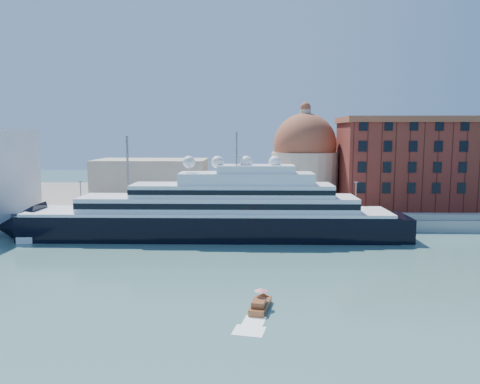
{
  "coord_description": "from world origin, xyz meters",
  "views": [
    {
      "loc": [
        6.98,
        -69.75,
        21.03
      ],
      "look_at": [
        5.19,
        18.0,
        10.03
      ],
      "focal_mm": 35.0,
      "sensor_mm": 36.0,
      "label": 1
    }
  ],
  "objects": [
    {
      "name": "ground",
      "position": [
        0.0,
        0.0,
        0.0
      ],
      "size": [
        400.0,
        400.0,
        0.0
      ],
      "primitive_type": "plane",
      "color": "#3A6563",
      "rests_on": "ground"
    },
    {
      "name": "quay",
      "position": [
        0.0,
        34.0,
        1.25
      ],
      "size": [
        180.0,
        10.0,
        2.5
      ],
      "primitive_type": "cube",
      "color": "gray",
      "rests_on": "ground"
    },
    {
      "name": "land",
      "position": [
        0.0,
        75.0,
        1.0
      ],
      "size": [
        260.0,
        72.0,
        2.0
      ],
      "primitive_type": "cube",
      "color": "slate",
      "rests_on": "ground"
    },
    {
      "name": "quay_fence",
      "position": [
        0.0,
        29.5,
        3.1
      ],
      "size": [
        180.0,
        0.1,
        1.2
      ],
      "primitive_type": "cube",
      "color": "slate",
      "rests_on": "quay"
    },
    {
      "name": "superyacht",
      "position": [
        -3.56,
        23.0,
        4.31
      ],
      "size": [
        83.59,
        11.59,
        24.98
      ],
      "color": "black",
      "rests_on": "ground"
    },
    {
      "name": "service_barge",
      "position": [
        -32.55,
        19.56,
        0.69
      ],
      "size": [
        11.17,
        5.59,
        2.4
      ],
      "rotation": [
        0.0,
        0.0,
        0.2
      ],
      "color": "white",
      "rests_on": "ground"
    },
    {
      "name": "water_taxi",
      "position": [
        8.3,
        -15.74,
        0.63
      ],
      "size": [
        2.97,
        5.78,
        2.62
      ],
      "rotation": [
        0.0,
        0.0,
        -0.21
      ],
      "color": "brown",
      "rests_on": "ground"
    },
    {
      "name": "warehouse",
      "position": [
        52.0,
        52.0,
        13.79
      ],
      "size": [
        43.0,
        19.0,
        23.25
      ],
      "color": "maroon",
      "rests_on": "land"
    },
    {
      "name": "church",
      "position": [
        6.39,
        57.72,
        10.91
      ],
      "size": [
        66.0,
        18.0,
        25.5
      ],
      "color": "beige",
      "rests_on": "land"
    },
    {
      "name": "lamp_posts",
      "position": [
        -12.67,
        32.27,
        9.84
      ],
      "size": [
        120.8,
        2.4,
        18.0
      ],
      "color": "slate",
      "rests_on": "quay"
    }
  ]
}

